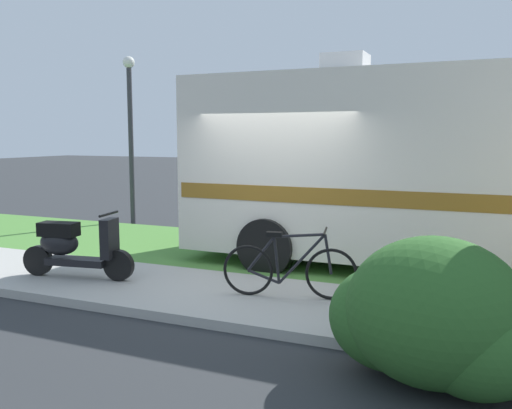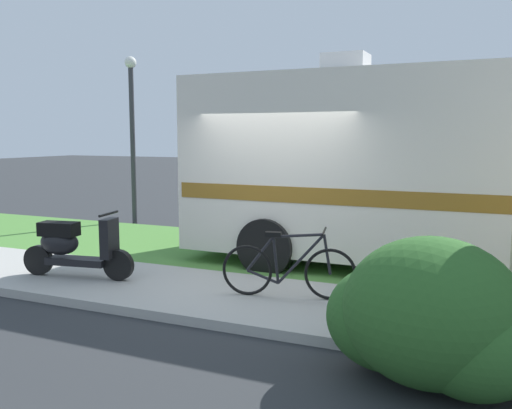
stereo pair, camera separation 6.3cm
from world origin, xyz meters
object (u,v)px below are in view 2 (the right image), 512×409
motorhome_rv (414,163)px  pickup_truck_far (381,176)px  scooter (73,246)px  street_lamp_post (132,123)px  bicycle (288,269)px

motorhome_rv → pickup_truck_far: bearing=104.1°
motorhome_rv → scooter: 5.34m
pickup_truck_far → scooter: bearing=-102.5°
motorhome_rv → street_lamp_post: street_lamp_post is taller
bicycle → scooter: bearing=-174.7°
motorhome_rv → pickup_truck_far: motorhome_rv is taller
pickup_truck_far → street_lamp_post: 7.74m
scooter → pickup_truck_far: size_ratio=0.33×
bicycle → street_lamp_post: (-5.73, 4.66, 1.97)m
pickup_truck_far → bicycle: bearing=-85.5°
bicycle → motorhome_rv: bearing=65.5°
scooter → bicycle: (3.20, 0.30, -0.08)m
scooter → pickup_truck_far: bearing=77.5°
motorhome_rv → scooter: (-4.37, -2.86, -1.15)m
motorhome_rv → pickup_truck_far: size_ratio=1.34×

